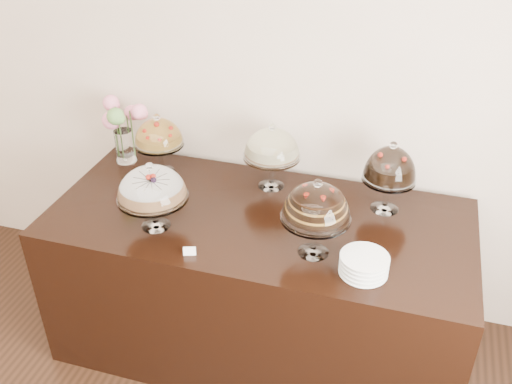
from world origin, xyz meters
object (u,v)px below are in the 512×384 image
(display_counter, at_px, (259,282))
(cake_stand_sugar_sponge, at_px, (152,186))
(cake_stand_fruit_tart, at_px, (158,135))
(cake_stand_cheesecake, at_px, (272,146))
(flower_vase, at_px, (122,124))
(plate_stack, at_px, (364,265))
(cake_stand_choco_layer, at_px, (316,205))
(cake_stand_dark_choco, at_px, (390,167))

(display_counter, distance_m, cake_stand_sugar_sponge, 0.87)
(cake_stand_sugar_sponge, relative_size, cake_stand_fruit_tart, 0.99)
(cake_stand_sugar_sponge, xyz_separation_m, cake_stand_cheesecake, (0.46, 0.54, 0.02))
(cake_stand_cheesecake, bearing_deg, display_counter, -86.52)
(flower_vase, relative_size, plate_stack, 1.80)
(cake_stand_cheesecake, relative_size, cake_stand_fruit_tart, 1.05)
(flower_vase, bearing_deg, cake_stand_choco_layer, -23.79)
(flower_vase, distance_m, plate_stack, 1.67)
(flower_vase, bearing_deg, cake_stand_sugar_sponge, -51.03)
(cake_stand_dark_choco, bearing_deg, cake_stand_choco_layer, -121.05)
(display_counter, height_order, cake_stand_choco_layer, cake_stand_choco_layer)
(display_counter, bearing_deg, cake_stand_sugar_sponge, -154.53)
(cake_stand_sugar_sponge, height_order, cake_stand_dark_choco, cake_stand_dark_choco)
(cake_stand_sugar_sponge, xyz_separation_m, plate_stack, (1.06, -0.07, -0.19))
(cake_stand_sugar_sponge, relative_size, cake_stand_dark_choco, 0.91)
(cake_stand_fruit_tart, relative_size, plate_stack, 1.71)
(cake_stand_fruit_tart, bearing_deg, flower_vase, 166.96)
(cake_stand_dark_choco, relative_size, flower_vase, 1.03)
(display_counter, bearing_deg, plate_stack, -27.27)
(cake_stand_choco_layer, bearing_deg, flower_vase, 156.21)
(display_counter, relative_size, cake_stand_sugar_sponge, 6.02)
(plate_stack, bearing_deg, cake_stand_dark_choco, 86.08)
(cake_stand_dark_choco, bearing_deg, cake_stand_cheesecake, 175.27)
(cake_stand_choco_layer, distance_m, cake_stand_dark_choco, 0.56)
(cake_stand_choco_layer, distance_m, flower_vase, 1.40)
(cake_stand_sugar_sponge, distance_m, plate_stack, 1.08)
(display_counter, relative_size, flower_vase, 5.69)
(cake_stand_choco_layer, height_order, cake_stand_fruit_tart, cake_stand_choco_layer)
(cake_stand_choco_layer, bearing_deg, display_counter, 147.36)
(cake_stand_dark_choco, distance_m, flower_vase, 1.57)
(display_counter, xyz_separation_m, cake_stand_dark_choco, (0.62, 0.26, 0.70))
(cake_stand_sugar_sponge, height_order, cake_stand_choco_layer, cake_stand_choco_layer)
(cake_stand_cheesecake, bearing_deg, cake_stand_dark_choco, -4.73)
(cake_stand_choco_layer, height_order, cake_stand_cheesecake, cake_stand_choco_layer)
(display_counter, xyz_separation_m, flower_vase, (-0.95, 0.35, 0.69))
(display_counter, distance_m, plate_stack, 0.82)
(cake_stand_sugar_sponge, xyz_separation_m, cake_stand_fruit_tart, (-0.20, 0.52, 0.00))
(cake_stand_sugar_sponge, height_order, cake_stand_fruit_tart, cake_stand_fruit_tart)
(cake_stand_cheesecake, height_order, cake_stand_fruit_tart, cake_stand_cheesecake)
(cake_stand_cheesecake, relative_size, cake_stand_dark_choco, 0.96)
(cake_stand_cheesecake, bearing_deg, flower_vase, 177.79)
(cake_stand_choco_layer, relative_size, cake_stand_cheesecake, 1.05)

